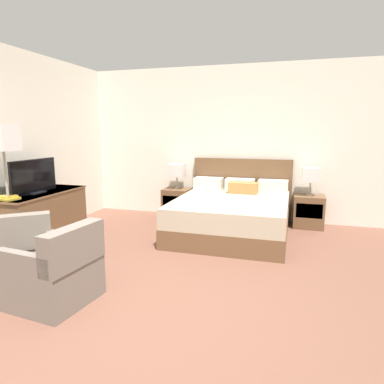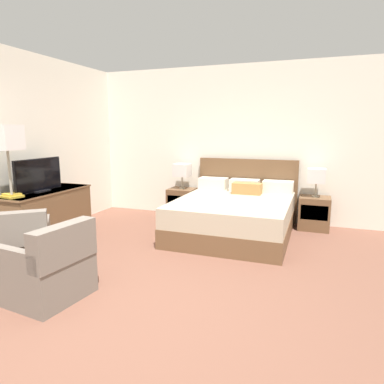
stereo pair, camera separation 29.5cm
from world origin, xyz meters
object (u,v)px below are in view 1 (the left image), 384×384
Objects in this scene: book_red_cover at (8,199)px; armchair_by_window at (18,253)px; bed at (232,214)px; nightstand_left at (177,203)px; book_blue_cover at (8,196)px; tv at (34,177)px; armchair_companion at (56,274)px; table_lamp_left at (177,170)px; dresser at (42,216)px; nightstand_right at (309,211)px; table_lamp_right at (311,175)px; floor_lamp at (3,148)px.

armchair_by_window is at bearing -41.15° from book_red_cover.
bed reaches higher than nightstand_left.
nightstand_left is 2.62× the size of book_blue_cover.
tv is 2.05m from armchair_companion.
tv is (-1.40, -2.01, 0.69)m from nightstand_left.
book_red_cover is at bearing -119.64° from table_lamp_left.
book_blue_cover is (-0.01, -0.56, 0.40)m from dresser.
nightstand_right is 4.50m from book_red_cover.
nightstand_left is 1.00× the size of nightstand_right.
table_lamp_left is 2.32m from table_lamp_right.
armchair_companion is at bearing -44.76° from tv.
book_red_cover is at bearing -119.65° from nightstand_left.
tv is at bearing 88.71° from book_red_cover.
floor_lamp is at bearing -84.18° from dresser.
table_lamp_right is at bearing 33.58° from book_red_cover.
bed is 9.83× the size of book_blue_cover.
armchair_companion is 1.90m from floor_lamp.
nightstand_right is 4.51m from book_blue_cover.
table_lamp_left is 1.00× the size of table_lamp_right.
dresser is 1.27m from armchair_by_window.
nightstand_left is 0.61m from table_lamp_left.
nightstand_left is 0.64× the size of tv.
armchair_companion is (-1.19, -2.65, -0.03)m from bed.
tv is (-2.56, -1.29, 0.65)m from bed.
floor_lamp reaches higher than armchair_by_window.
bed is at bearing -31.66° from table_lamp_left.
table_lamp_right is at bearing 90.00° from nightstand_right.
table_lamp_right is at bearing 0.04° from nightstand_left.
dresser is at bearing 119.33° from armchair_by_window.
armchair_by_window is (-0.78, -3.02, 0.02)m from nightstand_left.
tv reaches higher than table_lamp_right.
book_red_cover is at bearing 138.85° from armchair_by_window.
table_lamp_left is at bearing 148.34° from bed.
dresser is 5.92× the size of book_red_cover.
book_red_cover is 0.96m from armchair_by_window.
nightstand_right is 4.59m from floor_lamp.
table_lamp_right is (2.32, 0.00, 0.61)m from nightstand_left.
table_lamp_right is (1.16, 0.72, 0.57)m from bed.
floor_lamp is at bearing -117.75° from nightstand_left.
table_lamp_left reaches higher than book_red_cover.
armchair_by_window is (0.63, -0.55, -0.46)m from book_red_cover.
book_red_cover is (-0.01, -0.47, -0.21)m from tv.
book_blue_cover is 1.72m from armchair_companion.
table_lamp_right is at bearing 0.00° from table_lamp_left.
tv is at bearing -153.22° from bed.
armchair_companion is at bearing -46.50° from dresser.
table_lamp_left is 2.92m from floor_lamp.
armchair_companion is at bearing -24.43° from armchair_by_window.
tv reaches higher than book_red_cover.
nightstand_right is 4.28m from tv.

